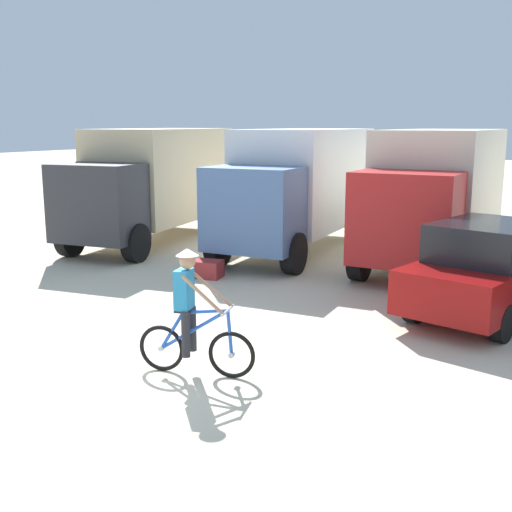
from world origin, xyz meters
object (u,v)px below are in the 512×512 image
object	(u,v)px
cyclist_orange_shirt	(191,317)
supply_crate	(207,269)
box_truck_avon_van	(298,184)
sedan_parked	(488,269)
box_truck_cream_rv	(436,189)
box_truck_tan_camper	(153,179)

from	to	relation	value
cyclist_orange_shirt	supply_crate	distance (m)	5.80
box_truck_avon_van	sedan_parked	world-z (taller)	box_truck_avon_van
box_truck_cream_rv	box_truck_tan_camper	bearing A→B (deg)	-171.55
box_truck_tan_camper	cyclist_orange_shirt	world-z (taller)	box_truck_tan_camper
box_truck_cream_rv	cyclist_orange_shirt	size ratio (longest dim) A/B	3.74
box_truck_avon_van	cyclist_orange_shirt	xyz separation A→B (m)	(2.63, -8.87, -1.03)
box_truck_tan_camper	box_truck_avon_van	distance (m)	4.43
box_truck_cream_rv	cyclist_orange_shirt	world-z (taller)	box_truck_cream_rv
cyclist_orange_shirt	box_truck_tan_camper	bearing A→B (deg)	131.17
box_truck_avon_van	cyclist_orange_shirt	world-z (taller)	box_truck_avon_van
box_truck_cream_rv	sedan_parked	world-z (taller)	box_truck_cream_rv
box_truck_avon_van	box_truck_cream_rv	world-z (taller)	same
sedan_parked	box_truck_tan_camper	bearing A→B (deg)	163.55
box_truck_avon_van	sedan_parked	xyz separation A→B (m)	(5.75, -3.89, -0.99)
sedan_parked	supply_crate	distance (m)	6.18
box_truck_cream_rv	sedan_parked	distance (m)	4.75
box_truck_tan_camper	box_truck_avon_van	xyz separation A→B (m)	(4.33, 0.91, 0.00)
sedan_parked	cyclist_orange_shirt	bearing A→B (deg)	-122.04
sedan_parked	cyclist_orange_shirt	xyz separation A→B (m)	(-3.12, -4.98, -0.04)
box_truck_avon_van	sedan_parked	bearing A→B (deg)	-34.08
cyclist_orange_shirt	supply_crate	bearing A→B (deg)	121.62
box_truck_cream_rv	supply_crate	size ratio (longest dim) A/B	10.44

